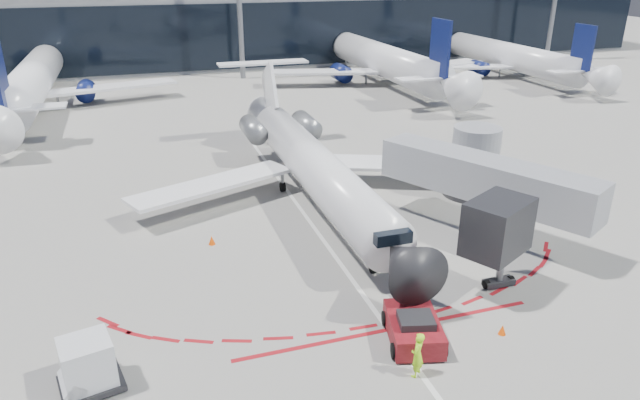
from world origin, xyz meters
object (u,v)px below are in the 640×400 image
object	(u,v)px
regional_jet	(310,161)
pushback_tug	(414,328)
uld_container	(88,365)
ramp_worker	(417,355)

from	to	relation	value
regional_jet	pushback_tug	xyz separation A→B (m)	(-0.58, -16.85, -1.93)
regional_jet	uld_container	size ratio (longest dim) A/B	11.60
pushback_tug	ramp_worker	world-z (taller)	ramp_worker
regional_jet	ramp_worker	bearing A→B (deg)	-94.46
ramp_worker	pushback_tug	bearing A→B (deg)	-154.09
pushback_tug	ramp_worker	bearing A→B (deg)	-98.95
regional_jet	pushback_tug	size ratio (longest dim) A/B	5.60
ramp_worker	uld_container	bearing A→B (deg)	-55.39
ramp_worker	uld_container	world-z (taller)	uld_container
regional_jet	pushback_tug	distance (m)	16.97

